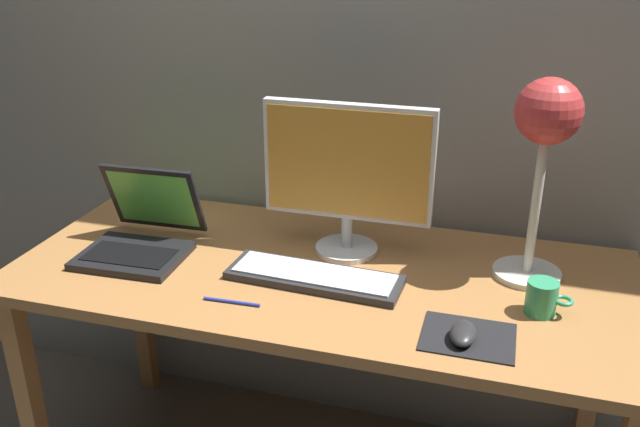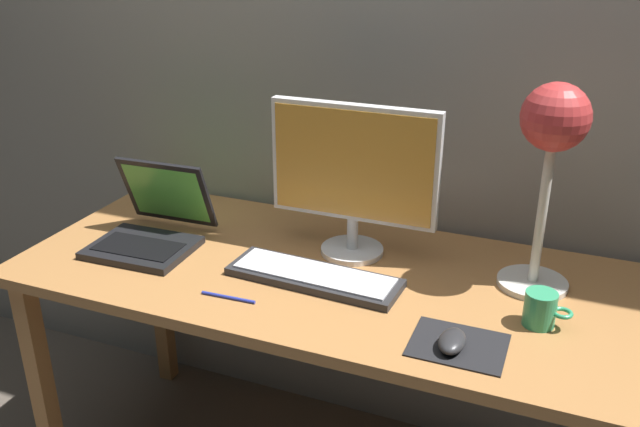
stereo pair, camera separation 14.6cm
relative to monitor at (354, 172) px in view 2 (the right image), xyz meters
name	(u,v)px [view 2 (the right image)]	position (x,y,z in m)	size (l,w,h in m)	color
back_wall	(377,28)	(-0.04, 0.28, 0.33)	(4.80, 0.06, 2.60)	gray
desk	(323,296)	(-0.04, -0.12, -0.31)	(1.60, 0.70, 0.74)	#A8703D
monitor	(354,172)	(0.00, 0.00, 0.00)	(0.45, 0.17, 0.41)	silver
keyboard_main	(316,277)	(-0.03, -0.18, -0.22)	(0.45, 0.16, 0.03)	#28282B
laptop	(154,221)	(-0.54, -0.14, -0.17)	(0.28, 0.30, 0.22)	black
desk_lamp	(552,140)	(0.47, 0.00, 0.14)	(0.17, 0.17, 0.51)	beige
mousepad	(458,345)	(0.36, -0.33, -0.23)	(0.20, 0.16, 0.00)	black
mouse	(452,341)	(0.35, -0.35, -0.21)	(0.06, 0.10, 0.03)	#28282B
coffee_mug	(541,309)	(0.51, -0.18, -0.19)	(0.11, 0.07, 0.08)	#339966
pen	(228,297)	(-0.19, -0.34, -0.23)	(0.01, 0.01, 0.14)	#2633A5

